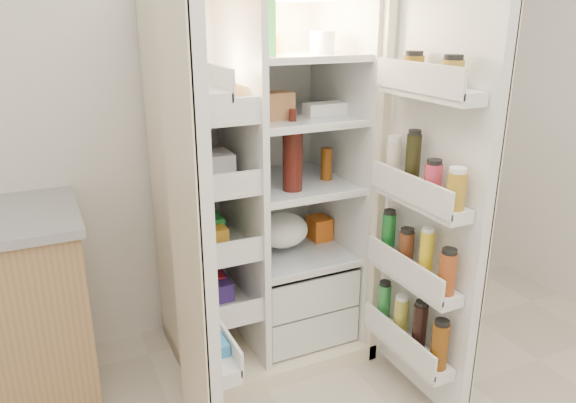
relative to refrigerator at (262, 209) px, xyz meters
name	(u,v)px	position (x,y,z in m)	size (l,w,h in m)	color
wall_back	(206,79)	(-0.15, 0.35, 0.61)	(4.00, 0.02, 2.70)	silver
refrigerator	(262,209)	(0.00, 0.00, 0.00)	(0.92, 0.70, 1.80)	beige
freezer_door	(193,243)	(-0.51, -0.60, 0.15)	(0.15, 0.40, 1.72)	silver
fridge_door	(431,215)	(0.47, -0.69, 0.13)	(0.17, 0.58, 1.72)	silver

